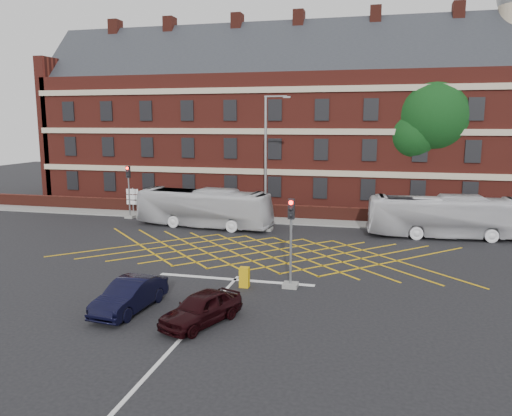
% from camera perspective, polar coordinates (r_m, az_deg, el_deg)
% --- Properties ---
extents(ground, '(120.00, 120.00, 0.00)m').
position_cam_1_polar(ground, '(28.48, -0.44, -6.08)').
color(ground, black).
rests_on(ground, ground).
extents(victorian_building, '(51.00, 12.17, 20.40)m').
position_cam_1_polar(victorian_building, '(48.98, 6.24, 9.79)').
color(victorian_building, '#5D1F18').
rests_on(victorian_building, ground).
extents(boundary_wall, '(56.00, 0.50, 1.10)m').
position_cam_1_polar(boundary_wall, '(40.77, 4.04, -0.46)').
color(boundary_wall, '#4B1B14').
rests_on(boundary_wall, ground).
extents(far_pavement, '(60.00, 3.00, 0.12)m').
position_cam_1_polar(far_pavement, '(39.89, 3.78, -1.40)').
color(far_pavement, slate).
rests_on(far_pavement, ground).
extents(box_junction_hatching, '(8.22, 8.22, 0.02)m').
position_cam_1_polar(box_junction_hatching, '(30.35, 0.49, -5.06)').
color(box_junction_hatching, '#CC990C').
rests_on(box_junction_hatching, ground).
extents(stop_line, '(8.00, 0.30, 0.02)m').
position_cam_1_polar(stop_line, '(25.24, -2.40, -8.17)').
color(stop_line, silver).
rests_on(stop_line, ground).
extents(centre_line, '(0.15, 14.00, 0.02)m').
position_cam_1_polar(centre_line, '(19.49, -7.86, -13.84)').
color(centre_line, silver).
rests_on(centre_line, ground).
extents(bus_left, '(10.59, 3.67, 2.89)m').
position_cam_1_polar(bus_left, '(37.54, -5.98, 0.01)').
color(bus_left, silver).
rests_on(bus_left, ground).
extents(bus_right, '(10.52, 3.19, 2.89)m').
position_cam_1_polar(bus_right, '(36.25, 20.84, -0.94)').
color(bus_right, silver).
rests_on(bus_right, ground).
extents(car_navy, '(1.81, 4.16, 1.33)m').
position_cam_1_polar(car_navy, '(21.76, -14.23, -9.64)').
color(car_navy, black).
rests_on(car_navy, ground).
extents(car_maroon, '(2.83, 4.02, 1.27)m').
position_cam_1_polar(car_maroon, '(19.93, -6.27, -11.31)').
color(car_maroon, black).
rests_on(car_maroon, ground).
extents(deciduous_tree, '(7.38, 7.01, 11.80)m').
position_cam_1_polar(deciduous_tree, '(45.00, 19.39, 9.24)').
color(deciduous_tree, black).
rests_on(deciduous_tree, ground).
extents(traffic_light_near, '(0.70, 0.70, 4.27)m').
position_cam_1_polar(traffic_light_near, '(23.68, 4.00, -4.97)').
color(traffic_light_near, slate).
rests_on(traffic_light_near, ground).
extents(traffic_light_far, '(0.70, 0.70, 4.27)m').
position_cam_1_polar(traffic_light_far, '(42.07, -14.29, 1.25)').
color(traffic_light_far, slate).
rests_on(traffic_light_far, ground).
extents(street_lamp, '(2.25, 1.00, 9.61)m').
position_cam_1_polar(street_lamp, '(35.92, 1.19, 2.71)').
color(street_lamp, slate).
rests_on(street_lamp, ground).
extents(direction_signs, '(1.10, 0.16, 2.20)m').
position_cam_1_polar(direction_signs, '(44.23, -13.93, 1.17)').
color(direction_signs, gray).
rests_on(direction_signs, ground).
extents(utility_cabinet, '(0.46, 0.36, 0.98)m').
position_cam_1_polar(utility_cabinet, '(24.01, -1.33, -7.91)').
color(utility_cabinet, '#C4980B').
rests_on(utility_cabinet, ground).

